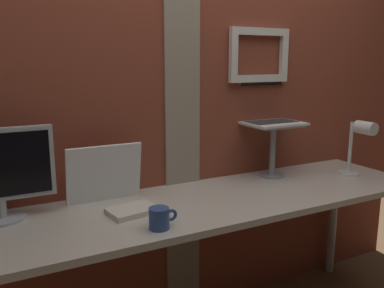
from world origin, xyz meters
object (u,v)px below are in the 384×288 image
laptop (266,111)px  whiteboard_panel (104,173)px  coffee_mug (160,218)px  desk_lamp (359,143)px

laptop → whiteboard_panel: laptop is taller
laptop → coffee_mug: bearing=-151.7°
laptop → desk_lamp: size_ratio=0.99×
whiteboard_panel → laptop: bearing=3.1°
laptop → coffee_mug: 1.01m
whiteboard_panel → desk_lamp: bearing=-10.9°
whiteboard_panel → desk_lamp: desk_lamp is taller
whiteboard_panel → coffee_mug: (0.10, -0.40, -0.09)m
desk_lamp → coffee_mug: 1.27m
whiteboard_panel → coffee_mug: 0.43m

